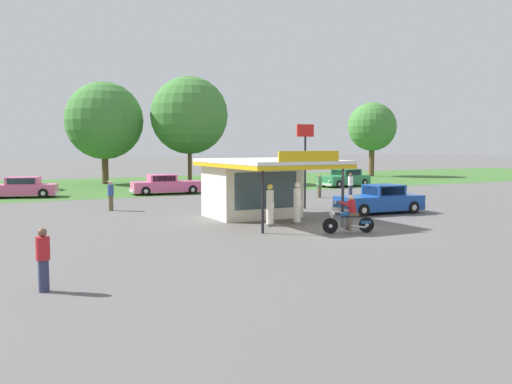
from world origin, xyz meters
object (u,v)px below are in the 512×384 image
(parked_car_back_row_far_left, at_px, (21,188))
(parked_car_back_row_right, at_px, (344,178))
(parked_car_back_row_far_right, at_px, (166,185))
(roadside_pole_sign, at_px, (305,151))
(gas_pump_offside, at_px, (297,205))
(featured_classic_sedan, at_px, (380,200))
(parked_car_back_row_centre, at_px, (257,181))
(bystander_strolling_foreground, at_px, (351,185))
(bystander_admiring_sedan, at_px, (43,258))
(gas_pump_nearside, at_px, (270,207))
(bystander_chatting_near_pumps, at_px, (319,186))
(motorcycle_with_rider, at_px, (349,217))
(bystander_standing_back_lot, at_px, (111,195))

(parked_car_back_row_far_left, bearing_deg, parked_car_back_row_right, -4.04)
(parked_car_back_row_far_right, distance_m, roadside_pole_sign, 13.69)
(gas_pump_offside, distance_m, featured_classic_sedan, 6.16)
(parked_car_back_row_centre, distance_m, parked_car_back_row_far_left, 17.62)
(parked_car_back_row_right, height_order, bystander_strolling_foreground, bystander_strolling_foreground)
(featured_classic_sedan, height_order, parked_car_back_row_centre, parked_car_back_row_centre)
(parked_car_back_row_far_left, distance_m, bystander_strolling_foreground, 22.82)
(bystander_admiring_sedan, bearing_deg, parked_car_back_row_far_left, 86.95)
(gas_pump_offside, xyz_separation_m, featured_classic_sedan, (6.00, 1.40, -0.20))
(gas_pump_nearside, bearing_deg, bystander_chatting_near_pumps, 47.31)
(parked_car_back_row_far_left, bearing_deg, bystander_strolling_foreground, -27.95)
(parked_car_back_row_far_right, xyz_separation_m, parked_car_back_row_far_left, (-9.82, 1.93, 0.00))
(gas_pump_nearside, height_order, bystander_chatting_near_pumps, gas_pump_nearside)
(motorcycle_with_rider, distance_m, parked_car_back_row_centre, 22.33)
(bystander_standing_back_lot, height_order, roadside_pole_sign, roadside_pole_sign)
(bystander_admiring_sedan, bearing_deg, bystander_strolling_foreground, 37.30)
(parked_car_back_row_far_left, height_order, bystander_admiring_sedan, bystander_admiring_sedan)
(gas_pump_nearside, bearing_deg, roadside_pole_sign, 45.30)
(featured_classic_sedan, xyz_separation_m, parked_car_back_row_centre, (1.19, 16.64, 0.02))
(featured_classic_sedan, distance_m, parked_car_back_row_far_left, 24.61)
(gas_pump_nearside, xyz_separation_m, parked_car_back_row_far_right, (0.90, 17.87, -0.20))
(gas_pump_nearside, distance_m, parked_car_back_row_centre, 19.99)
(parked_car_back_row_right, bearing_deg, bystander_strolling_foreground, -123.90)
(bystander_chatting_near_pumps, distance_m, bystander_admiring_sedan, 26.48)
(bystander_standing_back_lot, bearing_deg, parked_car_back_row_far_right, 55.66)
(featured_classic_sedan, height_order, bystander_standing_back_lot, bystander_standing_back_lot)
(bystander_standing_back_lot, relative_size, bystander_strolling_foreground, 0.98)
(parked_car_back_row_centre, bearing_deg, parked_car_back_row_far_right, -178.75)
(motorcycle_with_rider, xyz_separation_m, roadside_pole_sign, (3.06, 8.36, 2.62))
(featured_classic_sedan, bearing_deg, parked_car_back_row_far_left, 131.61)
(motorcycle_with_rider, distance_m, bystander_strolling_foreground, 15.48)
(parked_car_back_row_far_right, height_order, parked_car_back_row_far_left, parked_car_back_row_far_right)
(parked_car_back_row_centre, xyz_separation_m, bystander_admiring_sedan, (-18.98, -25.38, 0.13))
(gas_pump_nearside, distance_m, featured_classic_sedan, 7.56)
(gas_pump_offside, distance_m, parked_car_back_row_far_left, 22.34)
(parked_car_back_row_far_right, distance_m, bystander_admiring_sedan, 27.62)
(motorcycle_with_rider, bearing_deg, parked_car_back_row_far_left, 115.24)
(parked_car_back_row_far_right, height_order, bystander_strolling_foreground, bystander_strolling_foreground)
(bystander_standing_back_lot, xyz_separation_m, bystander_chatting_near_pumps, (14.53, 1.13, -0.05))
(parked_car_back_row_right, bearing_deg, bystander_chatting_near_pumps, -135.08)
(featured_classic_sedan, height_order, roadside_pole_sign, roadside_pole_sign)
(gas_pump_nearside, bearing_deg, parked_car_back_row_far_right, 87.12)
(bystander_chatting_near_pumps, xyz_separation_m, bystander_strolling_foreground, (1.80, -1.12, 0.06))
(motorcycle_with_rider, height_order, parked_car_back_row_far_left, motorcycle_with_rider)
(featured_classic_sedan, distance_m, bystander_standing_back_lot, 14.70)
(bystander_standing_back_lot, xyz_separation_m, bystander_strolling_foreground, (16.33, 0.01, 0.01))
(parked_car_back_row_centre, xyz_separation_m, bystander_chatting_near_pumps, (0.82, -7.81, 0.13))
(bystander_admiring_sedan, bearing_deg, parked_car_back_row_centre, 53.22)
(parked_car_back_row_far_right, height_order, bystander_chatting_near_pumps, bystander_chatting_near_pumps)
(bystander_strolling_foreground, bearing_deg, gas_pump_nearside, -140.98)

